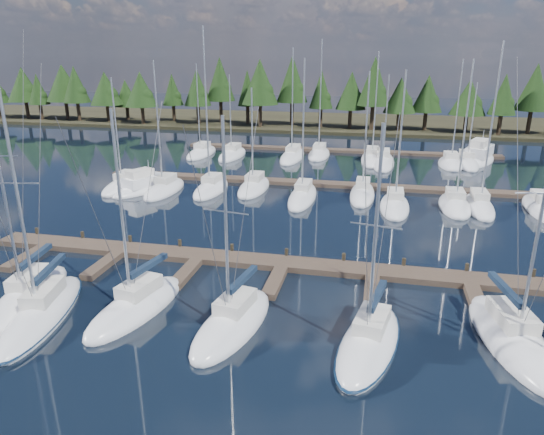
% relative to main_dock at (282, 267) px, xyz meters
% --- Properties ---
extents(ground, '(260.00, 260.00, 0.00)m').
position_rel_main_dock_xyz_m(ground, '(0.00, 12.64, -0.20)').
color(ground, black).
rests_on(ground, ground).
extents(far_shore, '(220.00, 30.00, 0.60)m').
position_rel_main_dock_xyz_m(far_shore, '(0.00, 72.64, 0.10)').
color(far_shore, '#2B2818').
rests_on(far_shore, ground).
extents(main_dock, '(44.00, 6.13, 0.90)m').
position_rel_main_dock_xyz_m(main_dock, '(0.00, 0.00, 0.00)').
color(main_dock, '#4C3C2F').
rests_on(main_dock, ground).
extents(back_docks, '(50.00, 21.80, 0.40)m').
position_rel_main_dock_xyz_m(back_docks, '(0.00, 32.23, -0.00)').
color(back_docks, '#4C3C2F').
rests_on(back_docks, ground).
extents(front_sailboat_0, '(3.90, 8.90, 15.96)m').
position_rel_main_dock_xyz_m(front_sailboat_0, '(-13.76, -7.48, 0.11)').
color(front_sailboat_0, white).
rests_on(front_sailboat_0, ground).
extents(front_sailboat_1, '(4.68, 9.81, 14.16)m').
position_rel_main_dock_xyz_m(front_sailboat_1, '(-11.71, -8.91, 0.08)').
color(front_sailboat_1, white).
rests_on(front_sailboat_1, ground).
extents(front_sailboat_2, '(4.12, 8.33, 12.13)m').
position_rel_main_dock_xyz_m(front_sailboat_2, '(-6.99, -7.12, 0.08)').
color(front_sailboat_2, white).
rests_on(front_sailboat_2, ground).
extents(front_sailboat_3, '(3.95, 8.13, 12.03)m').
position_rel_main_dock_xyz_m(front_sailboat_3, '(-1.14, -7.65, 0.08)').
color(front_sailboat_3, white).
rests_on(front_sailboat_3, ground).
extents(front_sailboat_4, '(4.19, 8.51, 11.93)m').
position_rel_main_dock_xyz_m(front_sailboat_4, '(6.00, -8.02, 0.07)').
color(front_sailboat_4, white).
rests_on(front_sailboat_4, ground).
extents(front_sailboat_5, '(4.58, 9.37, 14.53)m').
position_rel_main_dock_xyz_m(front_sailboat_5, '(13.05, -6.05, 0.08)').
color(front_sailboat_5, white).
rests_on(front_sailboat_5, ground).
extents(back_sailboat_rows, '(44.52, 31.52, 17.21)m').
position_rel_main_dock_xyz_m(back_sailboat_rows, '(0.34, 27.26, 0.06)').
color(back_sailboat_rows, white).
rests_on(back_sailboat_rows, ground).
extents(motor_yacht_left, '(5.62, 8.24, 3.92)m').
position_rel_main_dock_xyz_m(motor_yacht_left, '(-18.20, 16.34, 0.24)').
color(motor_yacht_left, white).
rests_on(motor_yacht_left, ground).
extents(motor_yacht_right, '(7.02, 10.73, 5.11)m').
position_rel_main_dock_xyz_m(motor_yacht_right, '(19.17, 39.51, 0.35)').
color(motor_yacht_right, white).
rests_on(motor_yacht_right, ground).
extents(tree_line, '(184.87, 11.75, 13.03)m').
position_rel_main_dock_xyz_m(tree_line, '(-1.56, 62.84, 7.13)').
color(tree_line, black).
rests_on(tree_line, far_shore).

